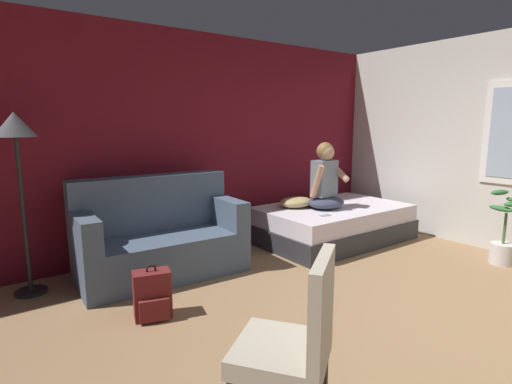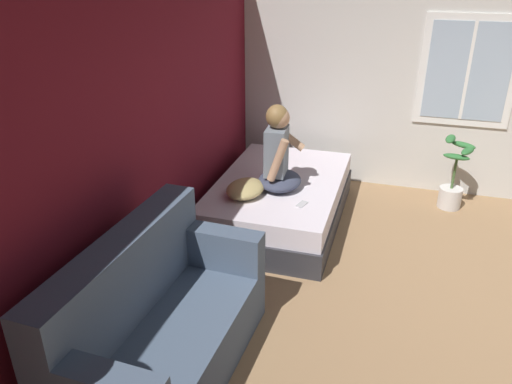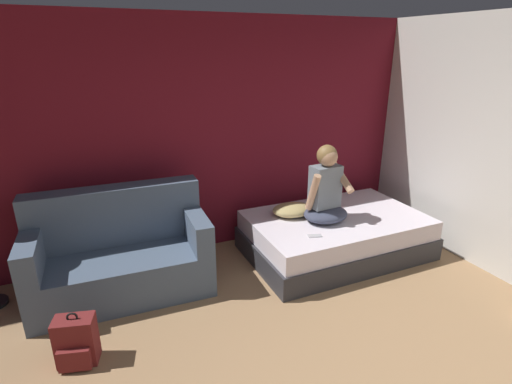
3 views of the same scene
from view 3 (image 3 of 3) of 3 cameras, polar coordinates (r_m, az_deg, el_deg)
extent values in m
cube|color=maroon|center=(4.72, -7.89, 7.60)|extent=(10.30, 0.16, 2.70)
cube|color=#2D2D33|center=(4.94, 11.19, -7.14)|extent=(2.08, 1.31, 0.26)
cube|color=silver|center=(4.83, 11.38, -4.60)|extent=(2.02, 1.27, 0.22)
cube|color=#47566B|center=(4.27, -18.41, -11.04)|extent=(1.73, 0.87, 0.44)
cube|color=#47566B|center=(4.32, -19.45, -3.11)|extent=(1.71, 0.31, 0.60)
cube|color=#47566B|center=(4.16, -29.53, -7.69)|extent=(0.21, 0.81, 0.32)
cube|color=#47566B|center=(4.17, -8.54, -5.03)|extent=(0.21, 0.81, 0.32)
ellipsoid|color=#383D51|center=(4.62, 9.90, -3.10)|extent=(0.55, 0.48, 0.16)
cube|color=slate|center=(4.54, 9.84, 0.79)|extent=(0.34, 0.22, 0.48)
cylinder|color=tan|center=(4.39, 8.14, -0.04)|extent=(0.10, 0.22, 0.44)
cylinder|color=tan|center=(4.55, 12.22, 2.02)|extent=(0.11, 0.38, 0.29)
sphere|color=tan|center=(4.42, 10.26, 4.94)|extent=(0.21, 0.21, 0.21)
ellipsoid|color=olive|center=(4.43, 10.11, 5.19)|extent=(0.24, 0.24, 0.23)
cube|color=maroon|center=(3.60, -24.28, -18.75)|extent=(0.34, 0.25, 0.40)
cube|color=maroon|center=(3.57, -24.53, -21.02)|extent=(0.24, 0.11, 0.18)
torus|color=black|center=(3.48, -24.80, -15.95)|extent=(0.09, 0.04, 0.09)
ellipsoid|color=tan|center=(4.71, 5.22, -2.53)|extent=(0.51, 0.40, 0.14)
cube|color=#B7B7BC|center=(4.26, 8.42, -6.22)|extent=(0.16, 0.10, 0.01)
camera|label=1|loc=(1.60, -108.29, -36.44)|focal=28.00mm
camera|label=2|loc=(3.22, -68.86, 13.01)|focal=35.00mm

